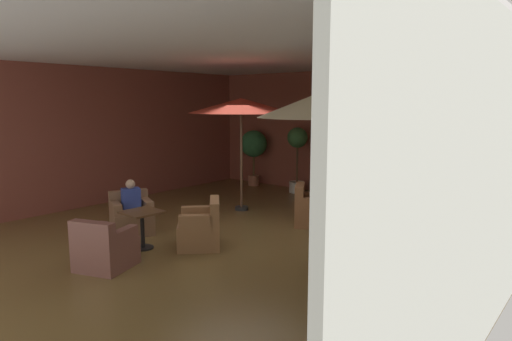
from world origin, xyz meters
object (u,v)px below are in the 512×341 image
armchair_front_left_north (312,210)px  patio_umbrella_tall_red (241,106)px  cafe_table_front_right (142,221)px  potted_tree_left_corner (254,146)px  armchair_front_right_east (105,249)px  armchair_front_right_south (201,229)px  cafe_table_front_left (364,202)px  armchair_front_left_west (364,201)px  patron_by_window (131,198)px  armchair_front_right_north (132,217)px  potted_tree_mid_right (297,149)px  iced_drink_cup (367,192)px  armchair_front_left_east (365,226)px  armchair_front_left_south (418,216)px  patio_umbrella_center_beige (323,106)px  patron_blue_shirt (366,204)px  potted_tree_mid_left (341,140)px

armchair_front_left_north → patio_umbrella_tall_red: (-2.02, 0.04, 2.15)m
cafe_table_front_right → potted_tree_left_corner: bearing=111.5°
armchair_front_right_east → armchair_front_right_south: (0.39, 1.69, 0.01)m
armchair_front_right_south → cafe_table_front_left: bearing=61.2°
armchair_front_left_west → patron_by_window: patron_by_window is taller
armchair_front_right_north → patron_by_window: (0.03, -0.01, 0.40)m
potted_tree_left_corner → potted_tree_mid_right: 1.65m
armchair_front_right_south → iced_drink_cup: (1.68, 3.13, 0.41)m
patio_umbrella_tall_red → armchair_front_left_east: bearing=-7.2°
armchair_front_left_north → armchair_front_right_north: (-2.42, -2.79, 0.00)m
armchair_front_left_south → iced_drink_cup: size_ratio=9.10×
armchair_front_right_east → potted_tree_mid_right: size_ratio=0.52×
armchair_front_left_south → armchair_front_right_south: armchair_front_left_south is taller
armchair_front_right_south → patio_umbrella_center_beige: 3.13m
cafe_table_front_right → patron_blue_shirt: 4.05m
patio_umbrella_tall_red → iced_drink_cup: patio_umbrella_tall_red is taller
armchair_front_left_west → patio_umbrella_tall_red: size_ratio=0.35×
potted_tree_left_corner → potted_tree_mid_right: (1.64, -0.05, 0.01)m
cafe_table_front_left → patron_by_window: (-3.30, -3.34, 0.20)m
potted_tree_left_corner → patron_by_window: (1.42, -5.48, -0.51)m
armchair_front_left_west → armchair_front_right_east: armchair_front_left_west is taller
cafe_table_front_right → armchair_front_left_north: bearing=65.0°
potted_tree_left_corner → potted_tree_mid_left: 3.07m
patio_umbrella_center_beige → potted_tree_left_corner: (-5.25, 4.74, -1.28)m
iced_drink_cup → armchair_front_left_east: bearing=-65.3°
patio_umbrella_tall_red → cafe_table_front_right: bearing=-80.9°
potted_tree_mid_left → patio_umbrella_center_beige: bearing=-64.5°
armchair_front_right_north → armchair_front_left_west: bearing=56.0°
armchair_front_right_north → potted_tree_mid_right: potted_tree_mid_right is taller
armchair_front_left_west → patron_by_window: bearing=-123.7°
cafe_table_front_left → armchair_front_right_north: (-3.33, -3.33, -0.21)m
armchair_front_right_north → armchair_front_right_south: armchair_front_right_south is taller
cafe_table_front_left → armchair_front_right_east: armchair_front_right_east is taller
potted_tree_mid_left → potted_tree_left_corner: bearing=177.8°
patron_by_window → cafe_table_front_right: bearing=-24.6°
armchair_front_left_south → patron_blue_shirt: bearing=-112.1°
patio_umbrella_center_beige → potted_tree_mid_right: size_ratio=1.47×
potted_tree_mid_right → cafe_table_front_left: bearing=-34.1°
armchair_front_left_south → potted_tree_mid_right: 4.50m
armchair_front_left_north → armchair_front_left_east: bearing=-15.6°
patio_umbrella_tall_red → armchair_front_left_south: bearing=12.7°
armchair_front_left_north → patio_umbrella_center_beige: (1.44, -2.06, 2.19)m
patio_umbrella_center_beige → potted_tree_mid_right: patio_umbrella_center_beige is taller
cafe_table_front_left → armchair_front_left_west: armchair_front_left_west is taller
patio_umbrella_center_beige → potted_tree_mid_right: (-3.61, 4.69, -1.27)m
armchair_front_left_west → potted_tree_mid_left: bearing=139.0°
potted_tree_mid_right → patron_by_window: (-0.22, -5.43, -0.52)m
armchair_front_right_south → patron_by_window: (-1.63, -0.31, 0.40)m
armchair_front_left_east → armchair_front_right_south: armchair_front_right_south is taller
armchair_front_left_north → patron_by_window: 3.71m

